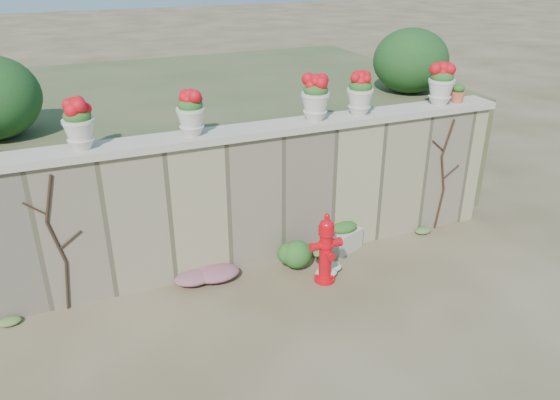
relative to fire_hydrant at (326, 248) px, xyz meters
name	(u,v)px	position (x,y,z in m)	size (l,w,h in m)	color
ground	(303,328)	(-0.74, -0.87, -0.53)	(80.00, 80.00, 0.00)	#4C4026
stone_wall	(252,200)	(-0.74, 0.93, 0.47)	(8.00, 0.40, 2.00)	#988A65
wall_cap	(251,131)	(-0.74, 0.93, 1.52)	(8.10, 0.52, 0.10)	beige
raised_fill	(196,136)	(-0.74, 4.13, 0.47)	(9.00, 6.00, 2.00)	#384C23
back_shrub_right	(411,61)	(2.66, 2.13, 2.02)	(1.30, 1.30, 1.10)	#143814
vine_left	(58,243)	(-3.41, 0.71, 0.46)	(0.60, 0.04, 1.91)	black
vine_right	(443,174)	(2.49, 0.71, 0.46)	(0.60, 0.04, 1.91)	black
fire_hydrant	(326,248)	(0.00, 0.00, 0.00)	(0.45, 0.32, 1.06)	red
planter_box	(343,237)	(0.67, 0.68, -0.31)	(0.65, 0.52, 0.48)	beige
green_shrub	(296,253)	(-0.27, 0.42, -0.25)	(0.60, 0.54, 0.57)	#1E5119
magenta_clump	(206,271)	(-1.56, 0.68, -0.40)	(0.99, 0.66, 0.26)	#C0267E
white_flowers	(329,269)	(0.12, 0.11, -0.44)	(0.52, 0.41, 0.19)	white
urn_pot_1	(79,125)	(-2.94, 0.93, 1.86)	(0.38, 0.38, 0.60)	beige
urn_pot_2	(191,113)	(-1.56, 0.93, 1.86)	(0.38, 0.38, 0.59)	beige
urn_pot_3	(315,98)	(0.24, 0.93, 1.88)	(0.40, 0.40, 0.63)	beige
urn_pot_4	(360,94)	(0.96, 0.93, 1.87)	(0.39, 0.39, 0.61)	beige
urn_pot_5	(441,84)	(2.40, 0.93, 1.88)	(0.41, 0.41, 0.64)	beige
terracotta_pot	(458,94)	(2.74, 0.93, 1.70)	(0.24, 0.24, 0.28)	#BF593A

